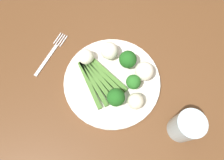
% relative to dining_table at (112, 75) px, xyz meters
% --- Properties ---
extents(ground_plane, '(6.00, 6.00, 0.02)m').
position_rel_dining_table_xyz_m(ground_plane, '(0.00, 0.00, -0.68)').
color(ground_plane, '#B7A88E').
extents(dining_table, '(1.48, 1.04, 0.76)m').
position_rel_dining_table_xyz_m(dining_table, '(0.00, 0.00, 0.00)').
color(dining_table, brown).
rests_on(dining_table, ground_plane).
extents(plate, '(0.28, 0.28, 0.01)m').
position_rel_dining_table_xyz_m(plate, '(0.04, -0.05, 0.10)').
color(plate, silver).
rests_on(plate, dining_table).
extents(asparagus_bundle, '(0.17, 0.11, 0.01)m').
position_rel_dining_table_xyz_m(asparagus_bundle, '(0.01, -0.07, 0.11)').
color(asparagus_bundle, '#47752D').
rests_on(asparagus_bundle, plate).
extents(broccoli_back_right, '(0.05, 0.05, 0.06)m').
position_rel_dining_table_xyz_m(broccoli_back_right, '(0.09, -0.09, 0.14)').
color(broccoli_back_right, '#4C7F2B').
rests_on(broccoli_back_right, plate).
extents(broccoli_right, '(0.05, 0.05, 0.06)m').
position_rel_dining_table_xyz_m(broccoli_right, '(0.04, 0.02, 0.14)').
color(broccoli_right, '#4C7F2B').
rests_on(broccoli_right, plate).
extents(broccoli_front, '(0.04, 0.04, 0.05)m').
position_rel_dining_table_xyz_m(broccoli_front, '(0.09, -0.02, 0.14)').
color(broccoli_front, '#568E33').
rests_on(broccoli_front, plate).
extents(cauliflower_back, '(0.05, 0.05, 0.05)m').
position_rel_dining_table_xyz_m(cauliflower_back, '(-0.06, -0.05, 0.13)').
color(cauliflower_back, white).
rests_on(cauliflower_back, plate).
extents(cauliflower_near_center, '(0.05, 0.05, 0.05)m').
position_rel_dining_table_xyz_m(cauliflower_near_center, '(-0.02, 0.01, 0.13)').
color(cauliflower_near_center, white).
rests_on(cauliflower_near_center, plate).
extents(cauliflower_edge, '(0.05, 0.05, 0.05)m').
position_rel_dining_table_xyz_m(cauliflower_edge, '(0.13, -0.06, 0.13)').
color(cauliflower_edge, beige).
rests_on(cauliflower_edge, plate).
extents(cauliflower_left, '(0.06, 0.06, 0.06)m').
position_rel_dining_table_xyz_m(cauliflower_left, '(0.10, 0.03, 0.13)').
color(cauliflower_left, white).
rests_on(cauliflower_left, plate).
extents(fork, '(0.06, 0.16, 0.00)m').
position_rel_dining_table_xyz_m(fork, '(-0.17, -0.10, 0.09)').
color(fork, silver).
rests_on(fork, dining_table).
extents(water_glass, '(0.07, 0.07, 0.10)m').
position_rel_dining_table_xyz_m(water_glass, '(0.27, -0.03, 0.14)').
color(water_glass, silver).
rests_on(water_glass, dining_table).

